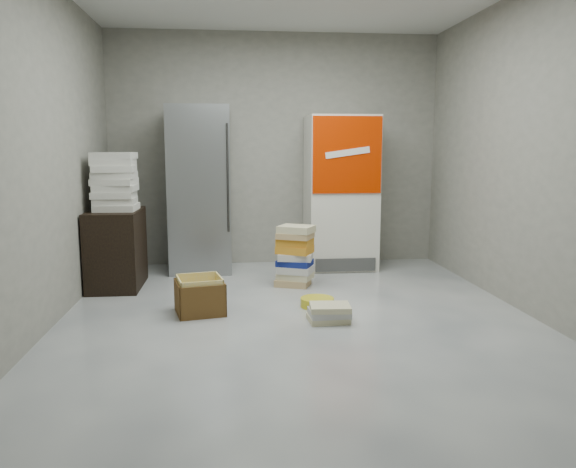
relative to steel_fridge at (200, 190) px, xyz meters
The scene contains 10 objects.
ground 2.50m from the steel_fridge, 67.10° to the right, with size 5.00×5.00×0.00m, color silver.
room_shell 2.46m from the steel_fridge, 67.10° to the right, with size 4.04×5.04×2.82m.
steel_fridge is the anchor object (origin of this frame).
coke_cooler 1.65m from the steel_fridge, ahead, with size 0.80×0.73×1.80m.
wood_shelf 1.23m from the steel_fridge, 138.69° to the right, with size 0.50×0.80×0.80m, color black.
supply_box_stack 1.11m from the steel_fridge, 137.97° to the right, with size 0.43×0.44×0.58m.
phonebook_stack_main 1.47m from the steel_fridge, 40.78° to the right, with size 0.45×0.42×0.64m.
phonebook_stack_side 2.57m from the steel_fridge, 61.55° to the right, with size 0.35×0.30×0.15m.
cardboard_box 1.94m from the steel_fridge, 87.82° to the right, with size 0.47×0.47×0.32m.
bucket_lid 2.21m from the steel_fridge, 56.22° to the right, with size 0.30×0.30×0.08m, color gold.
Camera 1 is at (-0.55, -4.43, 1.44)m, focal length 35.00 mm.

